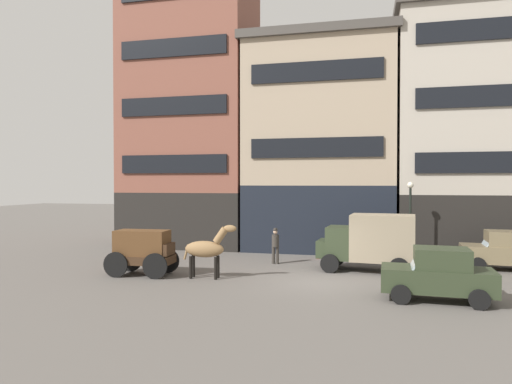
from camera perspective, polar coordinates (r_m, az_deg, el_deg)
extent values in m
plane|color=#605B56|center=(19.41, 7.38, -10.98)|extent=(120.00, 120.00, 0.00)
cube|color=black|center=(30.96, -7.97, -3.20)|extent=(8.01, 5.89, 3.46)
cube|color=brown|center=(31.51, -8.01, 12.77)|extent=(8.01, 5.89, 13.93)
cube|color=black|center=(28.11, -10.22, 3.44)|extent=(6.73, 0.12, 1.10)
cube|color=black|center=(28.47, -10.25, 10.46)|extent=(6.73, 0.12, 1.10)
cube|color=black|center=(29.23, -10.27, 17.21)|extent=(6.73, 0.12, 1.10)
cube|color=black|center=(28.96, 7.97, -3.05)|extent=(8.74, 5.89, 3.92)
cube|color=tan|center=(29.17, 8.00, 9.20)|extent=(8.74, 5.89, 8.49)
cube|color=#47423D|center=(30.13, 8.03, 17.70)|extent=(9.24, 6.39, 0.50)
cube|color=black|center=(25.96, 7.36, 5.48)|extent=(7.34, 0.12, 1.10)
cube|color=black|center=(26.62, 7.39, 14.63)|extent=(7.34, 0.12, 1.10)
cube|color=black|center=(29.58, 26.17, -3.55)|extent=(9.49, 5.89, 3.42)
cube|color=#B7AD9E|center=(29.82, 26.29, 9.63)|extent=(9.49, 5.89, 10.21)
cube|color=#47423D|center=(31.08, 26.38, 19.44)|extent=(9.99, 6.39, 0.50)
cube|color=black|center=(26.59, 27.67, 3.29)|extent=(7.97, 0.12, 1.10)
cube|color=black|center=(26.94, 27.74, 10.54)|extent=(7.97, 0.12, 1.10)
cube|color=black|center=(27.70, 27.81, 17.50)|extent=(7.97, 0.12, 1.10)
cube|color=#3D2819|center=(21.10, -13.92, -8.09)|extent=(2.75, 1.42, 0.36)
cube|color=brown|center=(20.99, -13.93, -6.12)|extent=(2.34, 1.20, 1.10)
cube|color=#3D2819|center=(20.58, -11.00, -6.96)|extent=(0.44, 1.06, 0.50)
cylinder|color=black|center=(21.41, -10.90, -8.34)|extent=(1.10, 0.13, 1.10)
cylinder|color=black|center=(20.12, -12.42, -8.97)|extent=(1.10, 0.13, 1.10)
cylinder|color=black|center=(22.14, -15.27, -8.05)|extent=(1.10, 0.13, 1.10)
cylinder|color=black|center=(20.89, -17.01, -8.61)|extent=(1.10, 0.13, 1.10)
ellipsoid|color=#937047|center=(19.87, -6.42, -7.04)|extent=(1.72, 0.67, 0.70)
cylinder|color=#937047|center=(19.59, -4.39, -5.38)|extent=(0.68, 0.35, 0.76)
ellipsoid|color=#937047|center=(19.45, -3.25, -4.54)|extent=(0.57, 0.26, 0.30)
cylinder|color=#937047|center=(20.14, -8.63, -7.36)|extent=(0.27, 0.11, 0.65)
cylinder|color=black|center=(20.01, -4.73, -9.22)|extent=(0.14, 0.14, 0.95)
cylinder|color=black|center=(19.67, -5.02, -9.40)|extent=(0.14, 0.14, 0.95)
cylinder|color=black|center=(20.33, -7.76, -9.06)|extent=(0.14, 0.14, 0.95)
cylinder|color=black|center=(19.99, -8.09, -9.24)|extent=(0.14, 0.14, 0.95)
cube|color=#2D3823|center=(22.04, 10.70, -6.18)|extent=(1.55, 1.82, 1.50)
cube|color=#2D3823|center=(22.19, 8.90, -6.91)|extent=(1.03, 1.52, 0.80)
cube|color=gray|center=(21.83, 15.41, -5.48)|extent=(2.96, 2.15, 2.10)
cube|color=silver|center=(22.08, 9.55, -5.51)|extent=(0.32, 1.37, 0.64)
cylinder|color=black|center=(21.31, 9.12, -8.74)|extent=(0.86, 0.30, 0.84)
cylinder|color=black|center=(23.16, 9.91, -7.95)|extent=(0.86, 0.30, 0.84)
cylinder|color=black|center=(21.03, 17.31, -8.91)|extent=(0.86, 0.30, 0.84)
cylinder|color=black|center=(22.90, 17.43, -8.09)|extent=(0.86, 0.30, 0.84)
cube|color=#2D3823|center=(17.30, 21.50, -10.08)|extent=(3.78, 1.80, 0.80)
cube|color=#2D3823|center=(17.19, 22.02, -7.62)|extent=(1.87, 1.53, 0.70)
cube|color=silver|center=(17.14, 19.16, -8.06)|extent=(0.40, 1.33, 0.56)
cylinder|color=black|center=(16.50, 17.51, -12.02)|extent=(0.67, 0.21, 0.66)
cylinder|color=black|center=(18.14, 17.41, -10.82)|extent=(0.67, 0.21, 0.66)
cylinder|color=black|center=(16.72, 25.94, -11.91)|extent=(0.67, 0.21, 0.66)
cylinder|color=black|center=(18.34, 25.06, -10.74)|extent=(0.67, 0.21, 0.66)
cube|color=#7A6B4C|center=(24.54, 28.34, -6.82)|extent=(3.80, 1.84, 0.80)
cube|color=#7A6B4C|center=(24.48, 28.71, -5.07)|extent=(1.89, 1.56, 0.70)
cube|color=silver|center=(24.34, 26.73, -5.40)|extent=(0.42, 1.33, 0.56)
cylinder|color=black|center=(23.58, 25.84, -8.10)|extent=(0.67, 0.22, 0.66)
cylinder|color=black|center=(25.22, 25.26, -7.50)|extent=(0.67, 0.22, 0.66)
cylinder|color=#38332D|center=(23.38, 2.17, -7.83)|extent=(0.16, 0.16, 0.85)
cylinder|color=#38332D|center=(23.34, 2.66, -7.85)|extent=(0.16, 0.16, 0.85)
cylinder|color=#38332D|center=(23.25, 2.41, -6.05)|extent=(0.51, 0.51, 0.62)
sphere|color=tan|center=(23.20, 2.41, -4.97)|extent=(0.22, 0.22, 0.22)
cylinder|color=#38332D|center=(23.19, 2.41, -4.73)|extent=(0.28, 0.28, 0.02)
cylinder|color=#38332D|center=(23.19, 2.41, -4.60)|extent=(0.18, 0.18, 0.09)
cylinder|color=black|center=(24.60, 18.56, -3.98)|extent=(0.12, 0.12, 3.80)
sphere|color=silver|center=(24.50, 18.59, 0.82)|extent=(0.32, 0.32, 0.32)
cylinder|color=maroon|center=(25.11, 7.73, -7.39)|extent=(0.24, 0.24, 0.70)
sphere|color=maroon|center=(25.06, 7.73, -6.55)|extent=(0.22, 0.22, 0.22)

